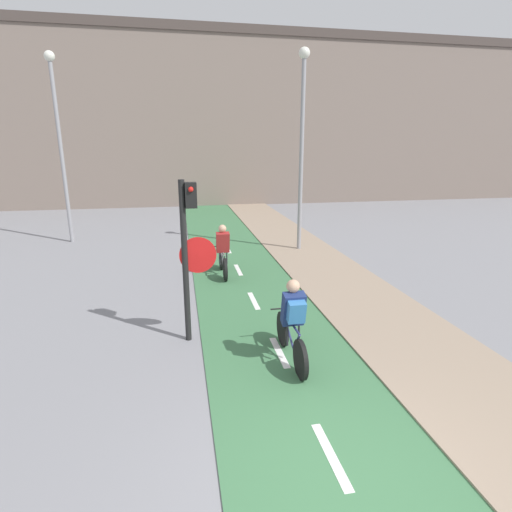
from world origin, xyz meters
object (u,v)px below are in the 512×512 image
(street_lamp_far, at_px, (59,130))
(street_lamp_sidewalk, at_px, (302,131))
(cyclist_near, at_px, (292,324))
(cyclist_far, at_px, (223,253))
(traffic_light_pole, at_px, (189,244))

(street_lamp_far, distance_m, street_lamp_sidewalk, 8.71)
(cyclist_near, relative_size, cyclist_far, 1.03)
(street_lamp_far, distance_m, cyclist_far, 8.21)
(traffic_light_pole, bearing_deg, cyclist_far, 75.29)
(street_lamp_sidewalk, height_order, cyclist_near, street_lamp_sidewalk)
(street_lamp_sidewalk, bearing_deg, cyclist_far, -140.80)
(cyclist_near, bearing_deg, traffic_light_pole, 144.36)
(street_lamp_far, bearing_deg, traffic_light_pole, -64.72)
(traffic_light_pole, xyz_separation_m, cyclist_near, (1.61, -1.16, -1.16))
(traffic_light_pole, relative_size, cyclist_far, 1.76)
(traffic_light_pole, xyz_separation_m, street_lamp_sidewalk, (3.96, 6.21, 2.17))
(street_lamp_far, height_order, cyclist_near, street_lamp_far)
(street_lamp_far, xyz_separation_m, cyclist_near, (5.89, -10.21, -3.41))
(traffic_light_pole, distance_m, cyclist_near, 2.30)
(street_lamp_sidewalk, relative_size, cyclist_near, 3.73)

